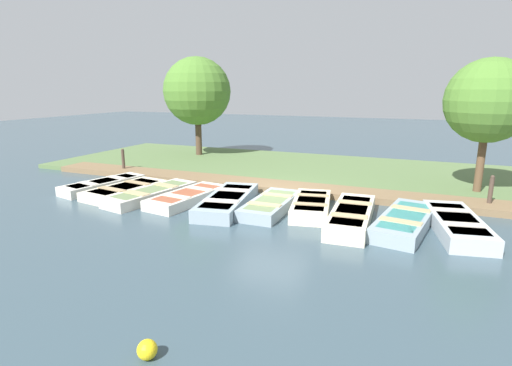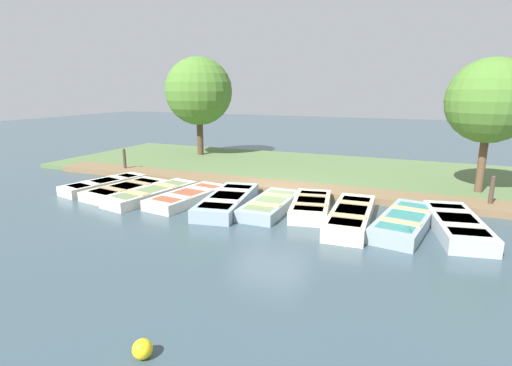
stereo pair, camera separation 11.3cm
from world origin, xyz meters
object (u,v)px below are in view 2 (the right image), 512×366
Objects in this scene: mooring_post_far at (491,193)px; buoy at (142,349)px; rowboat_5 at (271,205)px; rowboat_6 at (311,206)px; rowboat_7 at (351,216)px; mooring_post_near at (125,161)px; rowboat_4 at (228,201)px; rowboat_8 at (405,222)px; rowboat_2 at (152,194)px; rowboat_9 at (456,225)px; park_tree_left at (490,101)px; rowboat_3 at (188,197)px; rowboat_1 at (126,190)px; park_tree_far_left at (199,91)px; rowboat_0 at (104,184)px.

mooring_post_far is 11.12m from buoy.
rowboat_5 is at bearing -66.90° from mooring_post_far.
mooring_post_far is at bearing 112.74° from rowboat_5.
rowboat_7 is at bearing 55.91° from rowboat_6.
rowboat_7 is at bearing 74.34° from mooring_post_near.
rowboat_7 reaches higher than rowboat_4.
rowboat_8 is at bearing 76.78° from mooring_post_near.
rowboat_2 reaches higher than buoy.
mooring_post_near reaches higher than rowboat_2.
mooring_post_near is 13.09m from buoy.
rowboat_9 is (-0.36, 2.64, -0.00)m from rowboat_7.
rowboat_2 is at bearing -92.15° from rowboat_7.
park_tree_left is at bearing 139.60° from rowboat_7.
rowboat_3 is 1.48m from rowboat_4.
rowboat_1 is 6.60m from rowboat_6.
mooring_post_far is 3.85× the size of buoy.
mooring_post_near is (-2.76, -11.76, 0.35)m from rowboat_8.
mooring_post_near is at bearing -90.00° from mooring_post_far.
rowboat_4 reaches higher than buoy.
mooring_post_far reaches higher than rowboat_4.
rowboat_1 is at bearing -88.04° from rowboat_5.
rowboat_6 is 0.54× the size of park_tree_far_left.
rowboat_3 is (-0.16, 1.32, -0.01)m from rowboat_2.
rowboat_1 is 0.97× the size of rowboat_3.
rowboat_7 is (0.05, 3.85, 0.01)m from rowboat_4.
rowboat_3 is 6.72m from rowboat_8.
rowboat_1 is 0.84× the size of rowboat_4.
mooring_post_near is (-2.85, -6.52, 0.35)m from rowboat_4.
rowboat_7 is at bearing 79.54° from rowboat_4.
mooring_post_near reaches higher than rowboat_5.
rowboat_5 is at bearing -99.81° from rowboat_9.
rowboat_2 reaches higher than rowboat_0.
rowboat_5 is 0.56× the size of park_tree_far_left.
rowboat_1 is at bearing -68.41° from park_tree_left.
mooring_post_near is 0.21× the size of park_tree_far_left.
rowboat_7 reaches higher than rowboat_3.
rowboat_1 is 1.23m from rowboat_2.
mooring_post_near is at bearing -141.66° from rowboat_0.
rowboat_2 is 0.67× the size of park_tree_far_left.
park_tree_far_left is at bearing -151.97° from buoy.
rowboat_8 reaches higher than rowboat_1.
rowboat_9 reaches higher than rowboat_6.
buoy is (6.90, 2.21, -0.06)m from rowboat_4.
rowboat_3 is 0.69× the size of park_tree_left.
rowboat_9 is (-0.22, 1.25, 0.01)m from rowboat_8.
rowboat_4 is at bearing -58.52° from park_tree_left.
mooring_post_far is 0.24× the size of park_tree_left.
rowboat_2 is at bearing 93.19° from rowboat_1.
rowboat_0 is at bearing -91.00° from rowboat_5.
rowboat_3 is 7.97m from rowboat_9.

